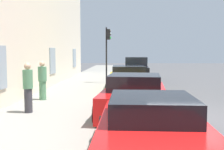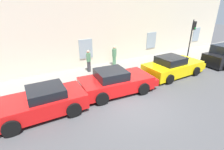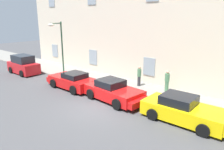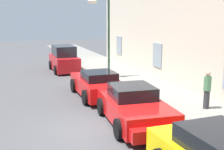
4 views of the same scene
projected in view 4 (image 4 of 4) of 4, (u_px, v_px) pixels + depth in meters
The scene contains 7 objects.
ground_plane at pixel (91, 129), 10.90m from camera, with size 80.00×80.00×0.00m, color #444447.
sidewalk at pixel (194, 114), 12.37m from camera, with size 60.00×3.79×0.14m, color gray.
sportscar_red_lead at pixel (96, 84), 15.33m from camera, with size 4.49×2.14×1.33m.
sportscar_yellow_flank at pixel (136, 109), 11.21m from camera, with size 4.67×2.48×1.42m.
hatchback_parked at pixel (64, 60), 21.94m from camera, with size 3.76×1.87×1.89m.
street_lamp at pixel (102, 22), 18.57m from camera, with size 0.44×1.42×5.05m.
pedestrian_strolling at pixel (207, 89), 12.68m from camera, with size 0.45×0.45×1.64m.
Camera 4 is at (9.95, -2.77, 4.09)m, focal length 47.76 mm.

